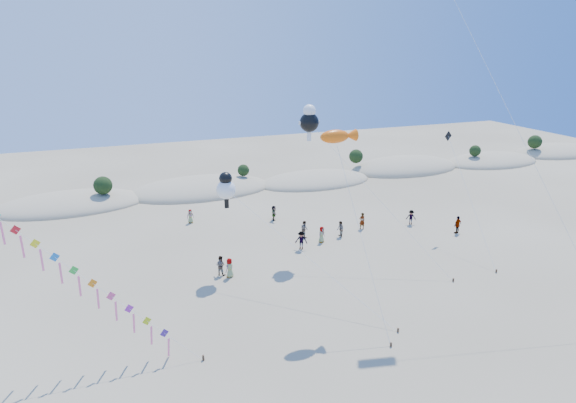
{
  "coord_description": "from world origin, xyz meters",
  "views": [
    {
      "loc": [
        -10.41,
        -16.31,
        18.84
      ],
      "look_at": [
        0.84,
        14.0,
        8.11
      ],
      "focal_mm": 30.0,
      "sensor_mm": 36.0,
      "label": 1
    }
  ],
  "objects": [
    {
      "name": "dark_kite",
      "position": [
        20.79,
        20.19,
        7.38
      ],
      "size": [
        2.44,
        10.62,
        10.45
      ],
      "color": "#3F2D1E",
      "rests_on": "ground"
    },
    {
      "name": "cartoon_kite_low",
      "position": [
        -1.98,
        21.08,
        7.46
      ],
      "size": [
        9.37,
        14.27,
        8.77
      ],
      "color": "#3F2D1E",
      "rests_on": "ground"
    },
    {
      "name": "fish_kite",
      "position": [
        4.24,
        13.15,
        12.67
      ],
      "size": [
        2.69,
        7.27,
        13.18
      ],
      "color": "#3F2D1E",
      "rests_on": "ground"
    },
    {
      "name": "dune_ridge",
      "position": [
        1.06,
        45.14,
        0.11
      ],
      "size": [
        145.3,
        11.49,
        5.57
      ],
      "color": "tan",
      "rests_on": "ground"
    },
    {
      "name": "beachgoers",
      "position": [
        7.73,
        24.68,
        0.86
      ],
      "size": [
        26.37,
        14.75,
        1.89
      ],
      "color": "slate",
      "rests_on": "ground"
    },
    {
      "name": "cartoon_kite_high",
      "position": [
        6.39,
        23.45,
        12.2
      ],
      "size": [
        9.51,
        12.0,
        13.62
      ],
      "color": "#3F2D1E",
      "rests_on": "ground"
    }
  ]
}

